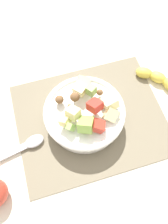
{
  "coord_description": "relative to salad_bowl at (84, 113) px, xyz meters",
  "views": [
    {
      "loc": [
        0.09,
        0.25,
        0.62
      ],
      "look_at": [
        0.02,
        -0.0,
        0.05
      ],
      "focal_mm": 35.05,
      "sensor_mm": 36.0,
      "label": 1
    }
  ],
  "objects": [
    {
      "name": "ground_plane",
      "position": [
        -0.02,
        0.0,
        -0.05
      ],
      "size": [
        2.4,
        2.4,
        0.0
      ],
      "primitive_type": "plane",
      "color": "silver"
    },
    {
      "name": "placemat",
      "position": [
        -0.02,
        0.0,
        -0.04
      ],
      "size": [
        0.44,
        0.36,
        0.01
      ],
      "primitive_type": "cube",
      "color": "#756B56",
      "rests_on": "ground_plane"
    },
    {
      "name": "salad_bowl",
      "position": [
        0.0,
        0.0,
        0.0
      ],
      "size": [
        0.23,
        0.23,
        0.12
      ],
      "color": "white",
      "rests_on": "placemat"
    },
    {
      "name": "serving_spoon",
      "position": [
        0.2,
        0.04,
        -0.04
      ],
      "size": [
        0.21,
        0.07,
        0.01
      ],
      "color": "#B7B7BC",
      "rests_on": "placemat"
    },
    {
      "name": "banana_whole",
      "position": [
        -0.27,
        -0.06,
        -0.03
      ],
      "size": [
        0.13,
        0.13,
        0.04
      ],
      "color": "yellow",
      "rests_on": "ground_plane"
    }
  ]
}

